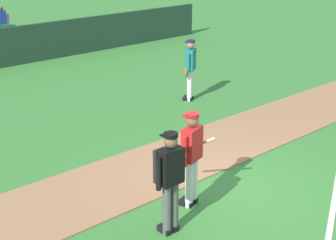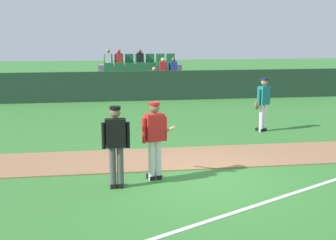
% 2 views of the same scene
% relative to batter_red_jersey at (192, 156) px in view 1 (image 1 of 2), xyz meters
% --- Properties ---
extents(ground_plane, '(80.00, 80.00, 0.00)m').
position_rel_batter_red_jersey_xyz_m(ground_plane, '(0.88, -0.20, -0.97)').
color(ground_plane, '#387A33').
extents(infield_dirt_path, '(28.00, 2.07, 0.03)m').
position_rel_batter_red_jersey_xyz_m(infield_dirt_path, '(0.88, 1.56, -0.95)').
color(infield_dirt_path, '#9E704C').
rests_on(infield_dirt_path, ground).
extents(batter_red_jersey, '(0.74, 0.69, 1.76)m').
position_rel_batter_red_jersey_xyz_m(batter_red_jersey, '(0.00, 0.00, 0.00)').
color(batter_red_jersey, silver).
rests_on(batter_red_jersey, ground).
extents(umpire_home_plate, '(0.59, 0.31, 1.76)m').
position_rel_batter_red_jersey_xyz_m(umpire_home_plate, '(-0.87, -0.41, 0.03)').
color(umpire_home_plate, '#4C4C4C').
rests_on(umpire_home_plate, ground).
extents(runner_teal_jersey, '(0.63, 0.44, 1.76)m').
position_rel_batter_red_jersey_xyz_m(runner_teal_jersey, '(4.08, 4.33, -0.01)').
color(runner_teal_jersey, white).
rests_on(runner_teal_jersey, ground).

